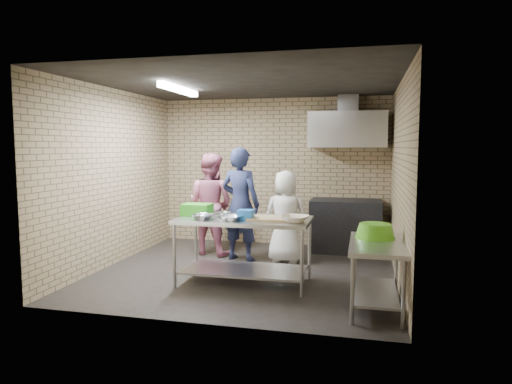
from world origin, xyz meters
The scene contains 26 objects.
floor centered at (0.00, 0.00, 0.00)m, with size 4.20×4.20×0.00m, color black.
ceiling centered at (0.00, 0.00, 2.70)m, with size 4.20×4.20×0.00m, color black.
back_wall centered at (0.00, 2.00, 1.35)m, with size 4.20×0.06×2.70m, color #92805B.
front_wall centered at (0.00, -2.00, 1.35)m, with size 4.20×0.06×2.70m, color #92805B.
left_wall centered at (-2.10, 0.00, 1.35)m, with size 0.06×4.00×2.70m, color #92805B.
right_wall centered at (2.10, 0.00, 1.35)m, with size 0.06×4.00×2.70m, color #92805B.
prep_table centered at (0.11, -0.54, 0.44)m, with size 1.75×0.87×0.87m, color #A9ACAF.
side_counter centered at (1.80, -1.10, 0.38)m, with size 0.60×1.20×0.75m, color silver.
stove centered at (1.35, 1.65, 0.45)m, with size 1.20×0.70×0.90m, color black.
range_hood centered at (1.35, 1.70, 2.10)m, with size 1.30×0.60×0.60m, color silver.
hood_duct centered at (1.35, 1.85, 2.55)m, with size 0.35×0.30×0.30m, color #A5A8AD.
wall_shelf centered at (1.65, 1.89, 1.92)m, with size 0.80×0.20×0.04m, color #3F2B19.
fluorescent_fixture centered at (-1.00, 0.00, 2.64)m, with size 0.10×1.25×0.08m, color white.
green_crate centered at (-0.59, -0.42, 0.95)m, with size 0.39×0.29×0.16m, color green.
blue_tub centered at (0.16, -0.64, 0.94)m, with size 0.19×0.19×0.13m, color blue.
cutting_board centered at (0.46, -0.56, 0.89)m, with size 0.53×0.41×0.03m, color tan.
mixing_bowl_a centered at (-0.39, -0.74, 0.91)m, with size 0.27×0.27×0.07m, color silver.
mixing_bowl_b centered at (-0.19, -0.49, 0.91)m, with size 0.21×0.21×0.07m, color silver.
mixing_bowl_c centered at (0.01, -0.76, 0.91)m, with size 0.25×0.25×0.06m, color silver.
ceramic_bowl centered at (0.81, -0.69, 0.92)m, with size 0.34×0.34×0.08m, color beige.
green_basin centered at (1.78, -0.85, 0.83)m, with size 0.46×0.46×0.17m, color #59C626, non-canonical shape.
bottle_red centered at (1.40, 1.89, 2.03)m, with size 0.07×0.07×0.18m, color #B22619.
bottle_green centered at (1.80, 1.89, 2.02)m, with size 0.06×0.06×0.15m, color green.
man_navy centered at (-0.26, 0.65, 0.90)m, with size 0.66×0.43×1.81m, color #151634.
woman_pink centered at (-0.87, 0.95, 0.85)m, with size 0.83×0.65×1.71m, color #BF6582.
woman_white centered at (0.46, 0.68, 0.72)m, with size 0.71×0.46×1.45m, color white.
Camera 1 is at (1.64, -6.26, 1.81)m, focal length 31.87 mm.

